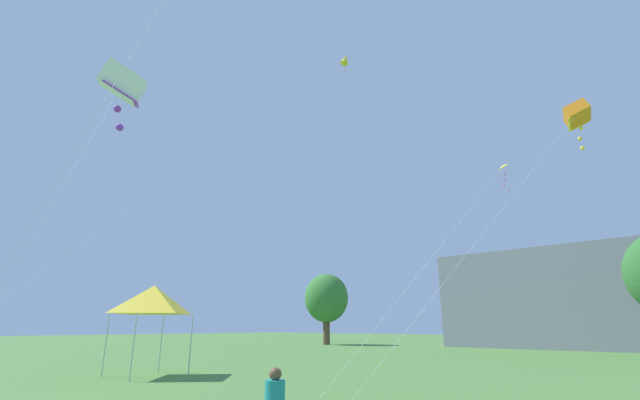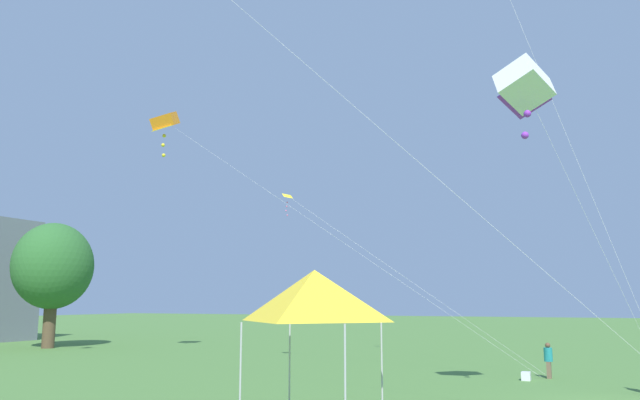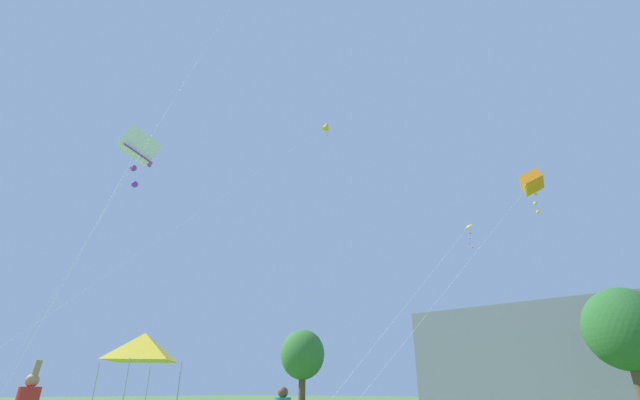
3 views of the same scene
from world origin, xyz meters
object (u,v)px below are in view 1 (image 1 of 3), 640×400
Objects in this scene: kite_yellow_delta_0 at (501,171)px; kite_yellow_diamond_3 at (345,60)px; festival_tent at (153,300)px; kite_white_box_2 at (123,85)px; kite_orange_box_1 at (577,115)px.

kite_yellow_diamond_3 is at bearing 150.25° from kite_yellow_delta_0.
festival_tent is 0.31× the size of kite_yellow_delta_0.
kite_white_box_2 is at bearing -72.67° from kite_yellow_diamond_3.
kite_yellow_diamond_3 is at bearing 92.39° from festival_tent.
kite_yellow_delta_0 is (14.09, 7.45, 5.05)m from festival_tent.
kite_white_box_2 reaches higher than kite_yellow_delta_0.
kite_yellow_diamond_3 reaches higher than festival_tent.
kite_yellow_diamond_3 is (-6.51, 20.86, 14.76)m from kite_white_box_2.
festival_tent is at bearing -152.14° from kite_yellow_delta_0.
kite_orange_box_1 is (1.70, 9.68, 5.80)m from kite_yellow_delta_0.
kite_yellow_delta_0 is 0.49× the size of kite_yellow_diamond_3.
kite_yellow_delta_0 is at bearing -99.94° from kite_orange_box_1.
kite_orange_box_1 is 24.56m from kite_white_box_2.
festival_tent is 16.72m from kite_yellow_delta_0.
festival_tent is 0.36× the size of kite_white_box_2.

